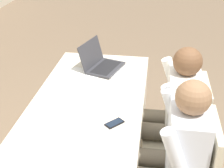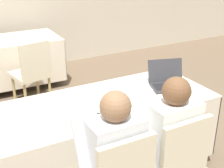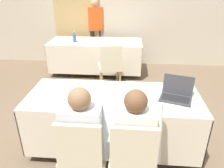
% 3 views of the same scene
% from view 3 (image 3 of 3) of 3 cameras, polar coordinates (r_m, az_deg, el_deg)
% --- Properties ---
extents(ground_plane, '(24.00, 24.00, 0.00)m').
position_cam_3_polar(ground_plane, '(3.02, 0.33, -15.65)').
color(ground_plane, brown).
extents(wall_back, '(12.00, 0.06, 2.70)m').
position_cam_3_polar(wall_back, '(5.51, 3.04, 18.94)').
color(wall_back, beige).
rests_on(wall_back, ground_plane).
extents(curtain_panel, '(1.08, 0.04, 2.65)m').
position_cam_3_polar(curtain_panel, '(5.60, -9.36, 18.51)').
color(curtain_panel, tan).
rests_on(curtain_panel, ground_plane).
extents(conference_table_near, '(2.05, 0.82, 0.75)m').
position_cam_3_polar(conference_table_near, '(2.67, 0.36, -6.34)').
color(conference_table_near, beige).
rests_on(conference_table_near, ground_plane).
extents(conference_table_far, '(2.05, 0.82, 0.75)m').
position_cam_3_polar(conference_table_far, '(4.99, -4.27, 9.11)').
color(conference_table_far, beige).
rests_on(conference_table_far, ground_plane).
extents(laptop, '(0.42, 0.39, 0.23)m').
position_cam_3_polar(laptop, '(2.61, 16.43, -2.70)').
color(laptop, '#333338').
rests_on(laptop, conference_table_near).
extents(cell_phone, '(0.13, 0.13, 0.01)m').
position_cam_3_polar(cell_phone, '(2.38, -2.15, -5.54)').
color(cell_phone, black).
rests_on(cell_phone, conference_table_near).
extents(paper_beside_laptop, '(0.30, 0.35, 0.00)m').
position_cam_3_polar(paper_beside_laptop, '(2.47, 15.36, -5.42)').
color(paper_beside_laptop, white).
rests_on(paper_beside_laptop, conference_table_near).
extents(paper_centre_table, '(0.22, 0.30, 0.00)m').
position_cam_3_polar(paper_centre_table, '(2.74, 13.28, -1.99)').
color(paper_centre_table, white).
rests_on(paper_centre_table, conference_table_near).
extents(water_bottle, '(0.07, 0.07, 0.23)m').
position_cam_3_polar(water_bottle, '(4.92, -9.80, 11.95)').
color(water_bottle, '#2D5BB7').
rests_on(water_bottle, conference_table_far).
extents(chair_near_left, '(0.44, 0.44, 0.93)m').
position_cam_3_polar(chair_near_left, '(2.17, -7.68, -17.35)').
color(chair_near_left, tan).
rests_on(chair_near_left, ground_plane).
extents(chair_near_right, '(0.44, 0.44, 0.93)m').
position_cam_3_polar(chair_near_right, '(2.13, 5.50, -18.12)').
color(chair_near_right, tan).
rests_on(chair_near_right, ground_plane).
extents(chair_far_spare, '(0.52, 0.52, 0.93)m').
position_cam_3_polar(chair_far_spare, '(4.18, -0.43, 5.01)').
color(chair_far_spare, tan).
rests_on(chair_far_spare, ground_plane).
extents(person_checkered_shirt, '(0.50, 0.52, 1.19)m').
position_cam_3_polar(person_checkered_shirt, '(2.15, -7.36, -12.35)').
color(person_checkered_shirt, '#665B4C').
rests_on(person_checkered_shirt, ground_plane).
extents(person_white_shirt, '(0.50, 0.52, 1.19)m').
position_cam_3_polar(person_white_shirt, '(2.11, 5.66, -13.03)').
color(person_white_shirt, '#665B4C').
rests_on(person_white_shirt, ground_plane).
extents(person_red_shirt, '(0.39, 0.31, 1.59)m').
position_cam_3_polar(person_red_shirt, '(5.61, -4.34, 14.50)').
color(person_red_shirt, '#33333D').
rests_on(person_red_shirt, ground_plane).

